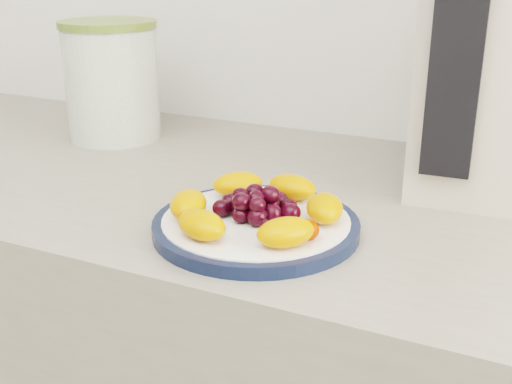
% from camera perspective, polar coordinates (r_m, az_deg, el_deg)
% --- Properties ---
extents(plate_rim, '(0.24, 0.24, 0.01)m').
position_cam_1_polar(plate_rim, '(0.75, -0.00, -3.06)').
color(plate_rim, '#0E1832').
rests_on(plate_rim, counter).
extents(plate_face, '(0.22, 0.22, 0.02)m').
position_cam_1_polar(plate_face, '(0.75, -0.00, -2.98)').
color(plate_face, white).
rests_on(plate_face, counter).
extents(canister, '(0.18, 0.18, 0.19)m').
position_cam_1_polar(canister, '(1.14, -12.67, 9.34)').
color(canister, '#3A5B20').
rests_on(canister, counter).
extents(canister_lid, '(0.19, 0.19, 0.01)m').
position_cam_1_polar(canister_lid, '(1.13, -13.08, 14.34)').
color(canister_lid, '#5D7130').
rests_on(canister_lid, canister).
extents(appliance_body, '(0.21, 0.29, 0.35)m').
position_cam_1_polar(appliance_body, '(0.93, 21.22, 10.95)').
color(appliance_body, '#BFB4A2').
rests_on(appliance_body, counter).
extents(appliance_panel, '(0.06, 0.02, 0.26)m').
position_cam_1_polar(appliance_panel, '(0.79, 17.28, 10.29)').
color(appliance_panel, black).
rests_on(appliance_panel, appliance_body).
extents(fruit_plate, '(0.21, 0.21, 0.04)m').
position_cam_1_polar(fruit_plate, '(0.74, 0.13, -1.27)').
color(fruit_plate, orange).
rests_on(fruit_plate, plate_face).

